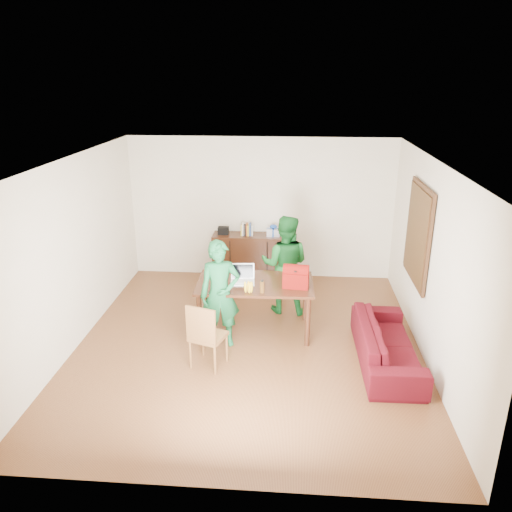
# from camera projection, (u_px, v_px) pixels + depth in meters

# --- Properties ---
(room) EXTENTS (5.20, 5.70, 2.90)m
(room) POSITION_uv_depth(u_px,v_px,m) (249.00, 259.00, 7.06)
(room) COLOR #4B2512
(room) RESTS_ON ground
(table) EXTENTS (1.76, 1.02, 0.82)m
(table) POSITION_uv_depth(u_px,v_px,m) (255.00, 289.00, 7.54)
(table) COLOR black
(table) RESTS_ON ground
(chair) EXTENTS (0.54, 0.53, 0.95)m
(chair) POSITION_uv_depth(u_px,v_px,m) (208.00, 347.00, 6.77)
(chair) COLOR brown
(chair) RESTS_ON ground
(person_near) EXTENTS (0.65, 0.50, 1.60)m
(person_near) POSITION_uv_depth(u_px,v_px,m) (220.00, 294.00, 7.14)
(person_near) COLOR #155E30
(person_near) RESTS_ON ground
(person_far) EXTENTS (0.87, 0.72, 1.65)m
(person_far) POSITION_uv_depth(u_px,v_px,m) (285.00, 264.00, 8.18)
(person_far) COLOR #12531C
(person_far) RESTS_ON ground
(laptop) EXTENTS (0.37, 0.28, 0.25)m
(laptop) POSITION_uv_depth(u_px,v_px,m) (243.00, 280.00, 7.47)
(laptop) COLOR white
(laptop) RESTS_ON table
(bananas) EXTENTS (0.19, 0.13, 0.07)m
(bananas) POSITION_uv_depth(u_px,v_px,m) (248.00, 290.00, 7.15)
(bananas) COLOR gold
(bananas) RESTS_ON table
(bottle) EXTENTS (0.08, 0.08, 0.20)m
(bottle) POSITION_uv_depth(u_px,v_px,m) (262.00, 286.00, 7.12)
(bottle) COLOR #533413
(bottle) RESTS_ON table
(red_bag) EXTENTS (0.39, 0.25, 0.28)m
(red_bag) POSITION_uv_depth(u_px,v_px,m) (296.00, 278.00, 7.30)
(red_bag) COLOR maroon
(red_bag) RESTS_ON table
(sofa) EXTENTS (0.78, 1.94, 0.56)m
(sofa) POSITION_uv_depth(u_px,v_px,m) (387.00, 343.00, 6.85)
(sofa) COLOR #390707
(sofa) RESTS_ON ground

